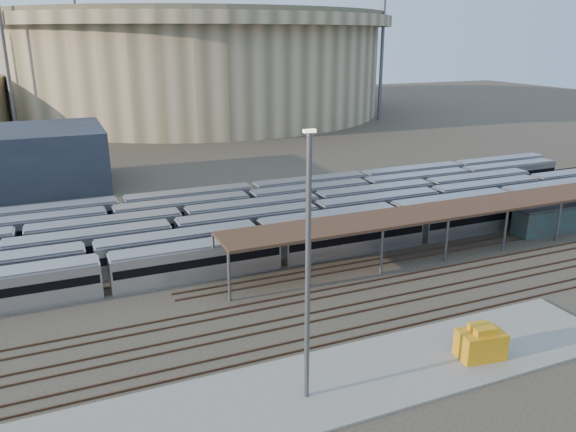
# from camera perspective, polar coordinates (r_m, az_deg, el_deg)

# --- Properties ---
(ground) EXTENTS (420.00, 420.00, 0.00)m
(ground) POSITION_cam_1_polar(r_m,az_deg,el_deg) (57.15, 2.22, -7.73)
(ground) COLOR #383026
(ground) RESTS_ON ground
(apron) EXTENTS (50.00, 9.00, 0.20)m
(apron) POSITION_cam_1_polar(r_m,az_deg,el_deg) (43.53, 4.75, -16.63)
(apron) COLOR gray
(apron) RESTS_ON ground
(subway_trains) EXTENTS (128.66, 23.90, 3.60)m
(subway_trains) POSITION_cam_1_polar(r_m,az_deg,el_deg) (72.72, -3.25, -0.47)
(subway_trains) COLOR silver
(subway_trains) RESTS_ON ground
(inspection_shed) EXTENTS (60.30, 6.00, 5.30)m
(inspection_shed) POSITION_cam_1_polar(r_m,az_deg,el_deg) (69.93, 17.37, 0.69)
(inspection_shed) COLOR #535257
(inspection_shed) RESTS_ON ground
(empty_tracks) EXTENTS (170.00, 9.62, 0.18)m
(empty_tracks) POSITION_cam_1_polar(r_m,az_deg,el_deg) (53.12, 4.55, -9.78)
(empty_tracks) COLOR #4C3323
(empty_tracks) RESTS_ON ground
(stadium) EXTENTS (124.00, 124.00, 32.50)m
(stadium) POSITION_cam_1_polar(r_m,az_deg,el_deg) (192.54, -9.15, 15.29)
(stadium) COLOR tan
(stadium) RESTS_ON ground
(floodlight_0) EXTENTS (4.00, 1.00, 38.40)m
(floodlight_0) POSITION_cam_1_polar(r_m,az_deg,el_deg) (156.75, -26.82, 14.63)
(floodlight_0) COLOR #535257
(floodlight_0) RESTS_ON ground
(floodlight_2) EXTENTS (4.00, 1.00, 38.40)m
(floodlight_2) POSITION_cam_1_polar(r_m,az_deg,el_deg) (173.11, 9.54, 16.38)
(floodlight_2) COLOR #535257
(floodlight_2) RESTS_ON ground
(floodlight_3) EXTENTS (4.00, 1.00, 38.40)m
(floodlight_3) POSITION_cam_1_polar(r_m,az_deg,el_deg) (206.89, -20.45, 15.76)
(floodlight_3) COLOR #535257
(floodlight_3) RESTS_ON ground
(teal_boxcar) EXTENTS (14.53, 2.96, 3.38)m
(teal_boxcar) POSITION_cam_1_polar(r_m,az_deg,el_deg) (82.25, 26.04, -0.20)
(teal_boxcar) COLOR #1D464A
(teal_boxcar) RESTS_ON ground
(yard_light_pole) EXTENTS (0.80, 0.36, 19.07)m
(yard_light_pole) POSITION_cam_1_polar(r_m,az_deg,el_deg) (37.29, 2.02, -5.69)
(yard_light_pole) COLOR #535257
(yard_light_pole) RESTS_ON apron
(yellow_equipment) EXTENTS (3.85, 2.71, 2.23)m
(yellow_equipment) POSITION_cam_1_polar(r_m,az_deg,el_deg) (48.21, 18.97, -12.23)
(yellow_equipment) COLOR #C18312
(yellow_equipment) RESTS_ON apron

